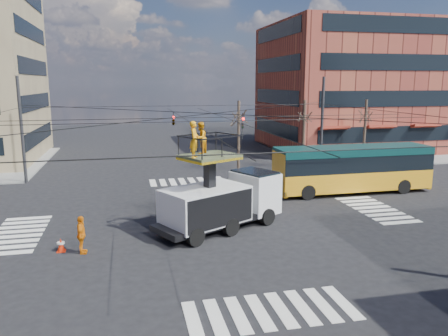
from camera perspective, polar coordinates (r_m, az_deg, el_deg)
ground at (r=24.35m, az=-1.53°, el=-6.87°), size 120.00×120.00×0.00m
sidewalk_ne at (r=51.15m, az=17.33°, el=2.22°), size 18.00×18.00×0.12m
crosswalks at (r=24.34m, az=-1.53°, el=-6.84°), size 22.40×22.40×0.02m
building_ne at (r=53.67m, az=17.08°, el=10.08°), size 20.06×16.06×14.00m
overhead_network at (r=23.76m, az=-1.94°, el=3.30°), size 24.24×24.24×8.00m
tree_a at (r=37.55m, az=1.94°, el=6.69°), size 2.00×2.00×6.00m
tree_b at (r=39.49m, az=10.45°, el=6.73°), size 2.00×2.00×6.00m
tree_c at (r=42.21m, az=18.02°, el=6.64°), size 2.00×2.00×6.00m
utility_truck at (r=22.58m, az=-0.28°, el=-3.17°), size 7.26×5.30×5.74m
city_bus at (r=31.36m, az=16.42°, el=0.01°), size 10.91×2.71×3.20m
traffic_cone at (r=21.30m, az=-20.53°, el=-9.38°), size 0.36×0.36×0.63m
worker_ground at (r=20.58m, az=-18.13°, el=-8.31°), size 0.45×1.02×1.73m
flagger at (r=26.82m, az=6.98°, el=-3.45°), size 0.63×1.06×1.62m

